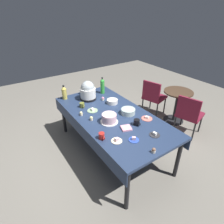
{
  "coord_description": "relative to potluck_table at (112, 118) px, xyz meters",
  "views": [
    {
      "loc": [
        2.16,
        -1.46,
        2.31
      ],
      "look_at": [
        0.0,
        0.0,
        0.8
      ],
      "focal_mm": 30.17,
      "sensor_mm": 36.0,
      "label": 1
    }
  ],
  "objects": [
    {
      "name": "ground",
      "position": [
        0.0,
        0.0,
        -0.69
      ],
      "size": [
        9.0,
        9.0,
        0.0
      ],
      "primitive_type": "plane",
      "color": "slate"
    },
    {
      "name": "potluck_table",
      "position": [
        0.0,
        0.0,
        0.0
      ],
      "size": [
        2.2,
        1.1,
        0.75
      ],
      "color": "navy",
      "rests_on": "ground"
    },
    {
      "name": "frosted_layer_cake",
      "position": [
        0.16,
        -0.16,
        0.13
      ],
      "size": [
        0.27,
        0.27,
        0.14
      ],
      "color": "silver",
      "rests_on": "potluck_table"
    },
    {
      "name": "slow_cooker",
      "position": [
        -0.72,
        -0.05,
        0.23
      ],
      "size": [
        0.3,
        0.3,
        0.36
      ],
      "color": "black",
      "rests_on": "potluck_table"
    },
    {
      "name": "glass_salad_bowl",
      "position": [
        0.12,
        0.24,
        0.1
      ],
      "size": [
        0.23,
        0.23,
        0.08
      ],
      "primitive_type": "cylinder",
      "color": "#B2C6BC",
      "rests_on": "potluck_table"
    },
    {
      "name": "ceramic_snack_bowl",
      "position": [
        -0.33,
        0.23,
        0.1
      ],
      "size": [
        0.2,
        0.2,
        0.07
      ],
      "primitive_type": "cylinder",
      "color": "silver",
      "rests_on": "potluck_table"
    },
    {
      "name": "dessert_plate_cream",
      "position": [
        0.59,
        -0.33,
        0.07
      ],
      "size": [
        0.15,
        0.15,
        0.05
      ],
      "color": "beige",
      "rests_on": "potluck_table"
    },
    {
      "name": "dessert_plate_coral",
      "position": [
        0.41,
        0.38,
        0.07
      ],
      "size": [
        0.17,
        0.17,
        0.04
      ],
      "color": "#E07266",
      "rests_on": "potluck_table"
    },
    {
      "name": "dessert_plate_charcoal",
      "position": [
        0.78,
        0.18,
        0.07
      ],
      "size": [
        0.15,
        0.15,
        0.04
      ],
      "color": "#2D2D33",
      "rests_on": "potluck_table"
    },
    {
      "name": "dessert_plate_sage",
      "position": [
        -0.29,
        -0.2,
        0.07
      ],
      "size": [
        0.18,
        0.18,
        0.04
      ],
      "color": "#8CA87F",
      "rests_on": "potluck_table"
    },
    {
      "name": "dessert_plate_cobalt",
      "position": [
        0.7,
        -0.13,
        0.07
      ],
      "size": [
        0.14,
        0.14,
        0.05
      ],
      "color": "#2D4CB2",
      "rests_on": "potluck_table"
    },
    {
      "name": "cupcake_lemon",
      "position": [
        -0.04,
        -0.36,
        0.09
      ],
      "size": [
        0.05,
        0.05,
        0.07
      ],
      "color": "beige",
      "rests_on": "potluck_table"
    },
    {
      "name": "cupcake_vanilla",
      "position": [
        -0.97,
        0.17,
        0.09
      ],
      "size": [
        0.05,
        0.05,
        0.07
      ],
      "color": "beige",
      "rests_on": "potluck_table"
    },
    {
      "name": "cupcake_mint",
      "position": [
        1.02,
        -0.09,
        0.09
      ],
      "size": [
        0.05,
        0.05,
        0.07
      ],
      "color": "beige",
      "rests_on": "potluck_table"
    },
    {
      "name": "cupcake_cocoa",
      "position": [
        -0.53,
        0.15,
        0.09
      ],
      "size": [
        0.05,
        0.05,
        0.07
      ],
      "color": "beige",
      "rests_on": "potluck_table"
    },
    {
      "name": "cupcake_berry",
      "position": [
        -0.26,
        -0.42,
        0.09
      ],
      "size": [
        0.05,
        0.05,
        0.07
      ],
      "color": "beige",
      "rests_on": "potluck_table"
    },
    {
      "name": "soda_bottle_lime_soda",
      "position": [
        -0.81,
        0.32,
        0.21
      ],
      "size": [
        0.08,
        0.08,
        0.33
      ],
      "color": "green",
      "rests_on": "potluck_table"
    },
    {
      "name": "soda_bottle_ginger_ale",
      "position": [
        -0.98,
        -0.4,
        0.19
      ],
      "size": [
        0.09,
        0.09,
        0.27
      ],
      "color": "gold",
      "rests_on": "potluck_table"
    },
    {
      "name": "coffee_mug_tan",
      "position": [
        -0.99,
        -0.04,
        0.11
      ],
      "size": [
        0.12,
        0.07,
        0.09
      ],
      "color": "tan",
      "rests_on": "potluck_table"
    },
    {
      "name": "coffee_mug_black",
      "position": [
        0.45,
        0.14,
        0.11
      ],
      "size": [
        0.13,
        0.09,
        0.09
      ],
      "color": "black",
      "rests_on": "potluck_table"
    },
    {
      "name": "coffee_mug_red",
      "position": [
        0.44,
        -0.46,
        0.11
      ],
      "size": [
        0.12,
        0.08,
        0.09
      ],
      "color": "#B2231E",
      "rests_on": "potluck_table"
    },
    {
      "name": "coffee_mug_olive",
      "position": [
        -0.5,
        -0.28,
        0.1
      ],
      "size": [
        0.12,
        0.09,
        0.08
      ],
      "color": "olive",
      "rests_on": "potluck_table"
    },
    {
      "name": "paper_napkin_stack",
      "position": [
        0.44,
        -0.05,
        0.07
      ],
      "size": [
        0.18,
        0.18,
        0.02
      ],
      "primitive_type": "cube",
      "rotation": [
        0.0,
        0.0,
        -0.33
      ],
      "color": "pink",
      "rests_on": "potluck_table"
    },
    {
      "name": "maroon_chair_left",
      "position": [
        -0.53,
        1.49,
        -0.2
      ],
      "size": [
        0.54,
        0.54,
        0.85
      ],
      "color": "maroon",
      "rests_on": "ground"
    },
    {
      "name": "maroon_chair_right",
      "position": [
        0.42,
        1.49,
        -0.2
      ],
      "size": [
        0.54,
        0.54,
        0.85
      ],
      "color": "maroon",
      "rests_on": "ground"
    },
    {
      "name": "round_cafe_table",
      "position": [
        -0.05,
        1.72,
        -0.19
      ],
      "size": [
        0.6,
        0.6,
        0.72
      ],
      "color": "#473323",
      "rests_on": "ground"
    }
  ]
}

